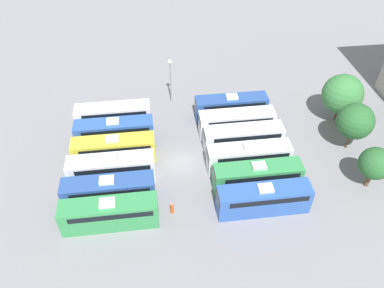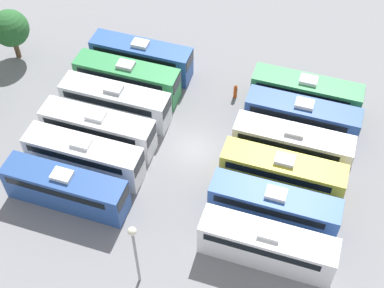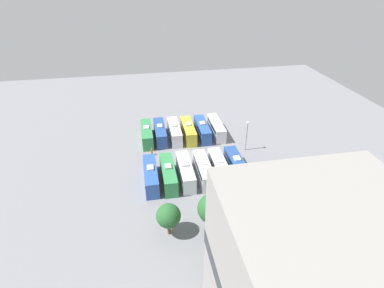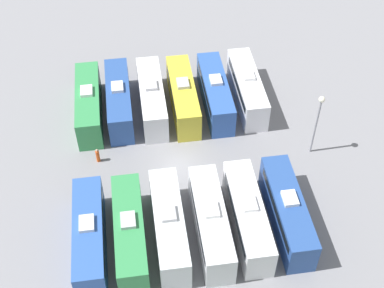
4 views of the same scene
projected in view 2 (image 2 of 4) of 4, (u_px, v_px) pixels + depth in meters
The scene contains 16 objects.
ground_plane at pixel (193, 150), 47.86m from camera, with size 122.07×122.07×0.00m, color gray.
bus_0 at pixel (267, 245), 39.48m from camera, with size 2.47×10.16×3.69m.
bus_1 at pixel (273, 206), 41.70m from camera, with size 2.47×10.16×3.69m.
bus_2 at pixel (282, 172), 43.86m from camera, with size 2.47×10.16×3.69m.
bus_3 at pixel (292, 144), 45.85m from camera, with size 2.47×10.16×3.69m.
bus_4 at pixel (301, 117), 47.95m from camera, with size 2.47×10.16×3.69m.
bus_5 at pixel (305, 93), 49.93m from camera, with size 2.47×10.16×3.69m.
bus_6 at pixel (66, 188), 42.85m from camera, with size 2.47×10.16×3.69m.
bus_7 at pixel (84, 156), 45.02m from camera, with size 2.47×10.16×3.69m.
bus_8 at pixel (98, 128), 47.04m from camera, with size 2.47×10.16×3.69m.
bus_9 at pixel (115, 102), 49.20m from camera, with size 2.47×10.16×3.69m.
bus_10 at pixel (127, 78), 51.30m from camera, with size 2.47×10.16×3.69m.
bus_11 at pixel (141, 57), 53.33m from camera, with size 2.47×10.16×3.69m.
worker_person at pixel (235, 91), 51.67m from camera, with size 0.36×0.36×1.63m.
light_pole at pixel (134, 246), 35.91m from camera, with size 0.60×0.60×7.14m.
tree_2 at pixel (10, 28), 53.43m from camera, with size 3.75×3.75×5.54m.
Camera 2 is at (-29.31, -9.38, 36.65)m, focal length 50.00 mm.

